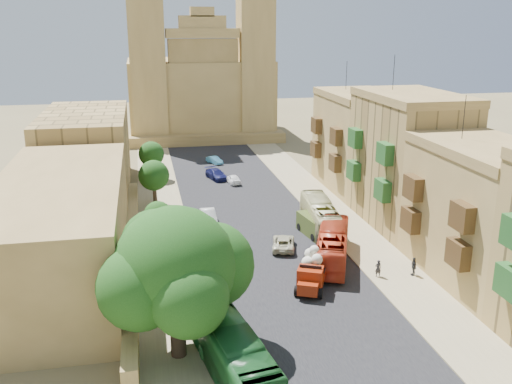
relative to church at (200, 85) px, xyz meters
name	(u,v)px	position (x,y,z in m)	size (l,w,h in m)	color
ground	(340,373)	(0.00, -78.61, -9.52)	(260.00, 260.00, 0.00)	brown
road_surface	(249,217)	(0.00, -48.61, -9.51)	(14.00, 140.00, 0.01)	black
sidewalk_east	(331,211)	(9.50, -48.61, -9.51)	(5.00, 140.00, 0.01)	#968662
sidewalk_west	(162,222)	(-9.50, -48.61, -9.51)	(5.00, 140.00, 0.01)	#968662
kerb_east	(310,212)	(7.00, -48.61, -9.46)	(0.25, 140.00, 0.12)	#968662
kerb_west	(185,220)	(-7.00, -48.61, -9.46)	(0.25, 140.00, 0.12)	#968662
townhouse_b	(484,213)	(15.95, -67.61, -3.86)	(9.00, 14.00, 14.90)	#A08248
townhouse_c	(408,159)	(15.95, -53.61, -2.61)	(9.00, 14.00, 17.40)	#AB8A4D
townhouse_d	(358,140)	(15.95, -39.61, -3.36)	(9.00, 14.00, 15.90)	#A08248
west_wall	(132,252)	(-12.50, -58.61, -8.62)	(1.00, 40.00, 1.80)	#A08248
west_building_low	(62,229)	(-18.00, -60.61, -5.32)	(10.00, 28.00, 8.40)	olive
west_building_mid	(87,152)	(-18.00, -34.61, -4.52)	(10.00, 22.00, 10.00)	#AB8A4D
church	(200,85)	(0.00, 0.00, 0.00)	(28.00, 22.50, 36.30)	#A08248
ficus_tree	(177,271)	(-9.41, -74.61, -3.63)	(9.95, 9.16, 9.95)	#39281C
street_tree_a	(164,265)	(-10.00, -66.61, -6.63)	(2.81, 2.81, 4.33)	#39281C
street_tree_b	(158,216)	(-10.00, -54.61, -6.70)	(2.74, 2.74, 4.21)	#39281C
street_tree_c	(154,176)	(-10.00, -42.61, -5.86)	(3.55, 3.55, 5.46)	#39281C
street_tree_d	(151,154)	(-10.00, -30.61, -5.99)	(3.43, 3.43, 5.27)	#39281C
red_truck	(312,270)	(1.81, -66.65, -8.11)	(4.06, 5.74, 3.19)	maroon
olive_pickup	(315,226)	(5.47, -55.41, -8.58)	(2.73, 4.92, 1.92)	#43521E
bus_green_north	(231,351)	(-6.50, -77.37, -7.93)	(2.67, 11.41, 3.18)	#1F612A
bus_red_east	(333,246)	(5.03, -62.18, -8.02)	(2.51, 10.75, 2.99)	#BA351C
bus_cream_east	(320,215)	(6.50, -53.97, -8.01)	(2.53, 10.83, 3.02)	beige
car_blue_a	(217,243)	(-4.67, -57.20, -8.89)	(1.47, 3.66, 1.25)	#3669BF
car_white_a	(208,216)	(-4.59, -49.64, -8.82)	(1.46, 4.20, 1.38)	white
car_cream	(283,243)	(1.48, -58.43, -8.91)	(2.02, 4.37, 1.22)	beige
car_dkblue	(216,174)	(-1.41, -32.13, -8.84)	(1.88, 4.63, 1.34)	#13174A
car_white_b	(233,179)	(0.50, -34.76, -8.91)	(1.43, 3.55, 1.21)	white
car_blue_b	(214,160)	(-0.50, -23.12, -8.97)	(1.16, 3.32, 1.09)	#4AA0C8
pedestrian_a	(378,268)	(7.76, -66.02, -8.76)	(0.55, 0.36, 1.51)	#2A282C
pedestrian_c	(414,266)	(10.81, -66.36, -8.71)	(0.95, 0.39, 1.61)	#2B2B2E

